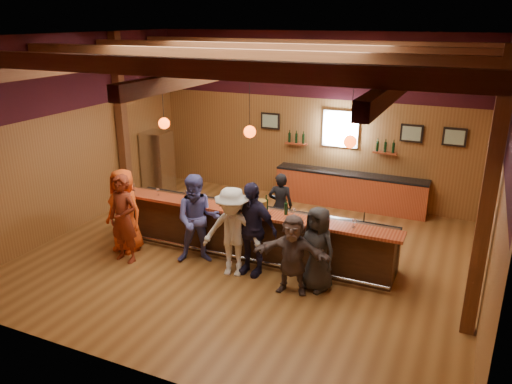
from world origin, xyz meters
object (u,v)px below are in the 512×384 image
Objects in this scene: customer_navy at (251,229)px; bottle_a at (266,205)px; customer_redvest at (123,219)px; customer_dark at (317,249)px; customer_orange at (124,210)px; customer_white at (232,232)px; bar_counter at (254,231)px; customer_denim at (198,219)px; back_bar_cabinet at (350,190)px; stainless_fridge at (158,163)px; customer_brown at (293,254)px; ice_bucket at (261,207)px; bartender at (280,206)px.

bottle_a is (0.08, 0.56, 0.30)m from customer_navy.
customer_dark is at bearing 12.89° from customer_redvest.
customer_orange is 0.98× the size of customer_redvest.
customer_white is at bearing -115.95° from bottle_a.
customer_redvest is at bearing -148.91° from bar_counter.
customer_denim is at bearing -138.10° from bar_counter.
back_bar_cabinet is 5.43m from stainless_fridge.
customer_dark is at bearing -25.66° from bottle_a.
customer_orange is (-3.79, -4.53, 0.44)m from back_bar_cabinet.
customer_orange is 5.14× the size of bottle_a.
customer_redvest is at bearing 175.35° from customer_brown.
customer_denim is 7.07× the size of ice_bucket.
bar_counter reaches higher than back_bar_cabinet.
customer_orange is 0.98× the size of customer_denim.
stainless_fridge is at bearing 120.62° from customer_redvest.
bartender is at bearing 33.11° from customer_denim.
customer_redvest is 2.83m from ice_bucket.
bartender is at bearing 74.01° from customer_white.
bartender is at bearing 98.35° from bottle_a.
back_bar_cabinet is at bearing -127.25° from bartender.
bar_counter is 3.43× the size of customer_orange.
customer_brown is (2.19, -0.35, -0.18)m from customer_denim.
ice_bucket is (2.91, 0.62, 0.33)m from customer_orange.
ice_bucket is (0.00, 0.46, 0.29)m from customer_navy.
customer_white is 0.81m from ice_bucket.
customer_brown is (3.90, -0.19, -0.16)m from customer_orange.
stainless_fridge is 1.18× the size of customer_brown.
customer_denim is at bearing 162.45° from customer_brown.
customer_orange is 1.21× the size of customer_brown.
bottle_a is at bearing 53.99° from ice_bucket.
customer_brown is (1.30, -1.15, 0.24)m from bar_counter.
customer_denim is at bearing 43.41° from bartender.
stainless_fridge reaches higher than bottle_a.
back_bar_cabinet is at bearing 60.19° from customer_redvest.
stainless_fridge is at bearing 150.05° from customer_navy.
customer_redvest is at bearing -49.17° from customer_orange.
bottle_a reaches higher than back_bar_cabinet.
bartender is 1.46m from ice_bucket.
ice_bucket is at bearing -179.32° from customer_dark.
stainless_fridge is 5.38m from customer_white.
customer_orange is 1.72m from customer_denim.
customer_white is 0.37m from customer_navy.
bottle_a is (2.68, 1.15, 0.32)m from customer_redvest.
customer_orange is at bearing 159.18° from customer_denim.
bartender is at bearing 79.32° from bar_counter.
customer_dark reaches higher than bartender.
customer_denim is at bearing 27.92° from customer_redvest.
customer_redvest is at bearing -125.10° from back_bar_cabinet.
customer_orange reaches higher than stainless_fridge.
customer_dark is at bearing 3.95° from customer_navy.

